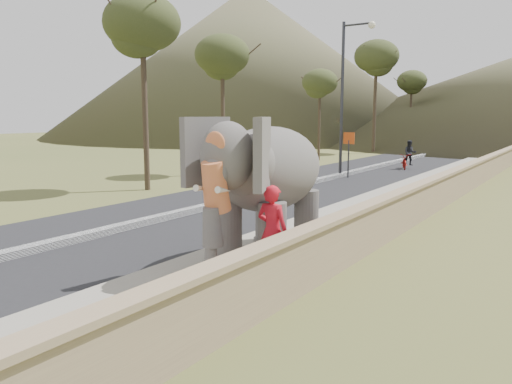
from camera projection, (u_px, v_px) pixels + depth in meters
ground at (246, 269)px, 10.80m from camera, size 160.00×160.00×0.00m
road at (283, 191)px, 21.76m from camera, size 7.00×120.00×0.03m
median at (283, 189)px, 21.75m from camera, size 0.35×120.00×0.22m
walkway at (396, 200)px, 19.00m from camera, size 3.00×120.00×0.15m
parapet at (442, 192)px, 18.03m from camera, size 0.30×120.00×1.10m
lamppost at (348, 84)px, 25.72m from camera, size 1.76×0.36×8.00m
signboard at (349, 147)px, 26.02m from camera, size 0.60×0.08×2.40m
hill_left at (248, 63)px, 75.17m from camera, size 60.00×60.00×22.00m
elephant_and_man at (270, 188)px, 11.29m from camera, size 2.58×4.44×3.07m
motorcyclist at (407, 158)px, 30.39m from camera, size 1.38×1.92×1.78m
trees at (495, 103)px, 32.69m from camera, size 48.23×42.69×9.85m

